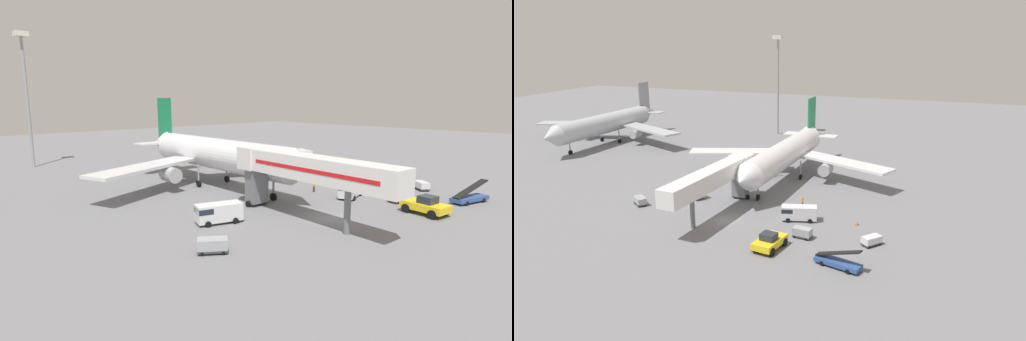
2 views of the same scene
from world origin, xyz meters
TOP-DOWN VIEW (x-y plane):
  - ground_plane at (0.00, 0.00)m, footprint 300.00×300.00m
  - airplane_at_gate at (1.55, 23.89)m, footprint 42.09×40.93m
  - jet_bridge at (-2.74, 2.22)m, footprint 4.93×23.12m
  - pushback_tug at (9.82, -6.90)m, footprint 3.72×5.69m
  - belt_loader_truck at (19.52, -8.75)m, footprint 6.22×3.36m
  - service_van_near_left at (-10.62, 7.84)m, footprint 5.58×3.68m
  - service_van_rear_right at (10.34, 4.01)m, footprint 5.69×3.40m
  - baggage_cart_rear_left at (-16.41, 1.24)m, footprint 3.07×2.80m
  - baggage_cart_near_right at (12.85, -1.93)m, footprint 2.79×1.77m
  - baggage_cart_mid_left at (22.34, -0.95)m, footprint 2.79×2.99m
  - ground_crew_worker_foreground at (9.30, 9.69)m, footprint 0.46×0.46m
  - safety_cone_alpha at (19.18, 5.46)m, footprint 0.43×0.43m
  - apron_light_mast at (-14.73, 63.97)m, footprint 2.40×2.40m

SIDE VIEW (x-z plane):
  - ground_plane at x=0.00m, z-range 0.00..0.00m
  - safety_cone_alpha at x=19.18m, z-range 0.00..0.65m
  - baggage_cart_mid_left at x=22.34m, z-range 0.08..1.39m
  - belt_loader_truck at x=19.52m, z-range -0.73..2.23m
  - baggage_cart_rear_left at x=-16.41m, z-range 0.08..1.44m
  - baggage_cart_near_right at x=12.85m, z-range 0.08..1.56m
  - ground_crew_worker_foreground at x=9.30m, z-range 0.05..1.88m
  - pushback_tug at x=9.82m, z-range -0.07..2.26m
  - service_van_near_left at x=-10.62m, z-range 0.16..2.39m
  - service_van_rear_right at x=10.34m, z-range 0.16..2.47m
  - airplane_at_gate at x=1.55m, z-range -1.86..12.21m
  - jet_bridge at x=-2.74m, z-range 2.04..9.73m
  - apron_light_mast at x=-14.73m, z-range 5.08..32.02m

